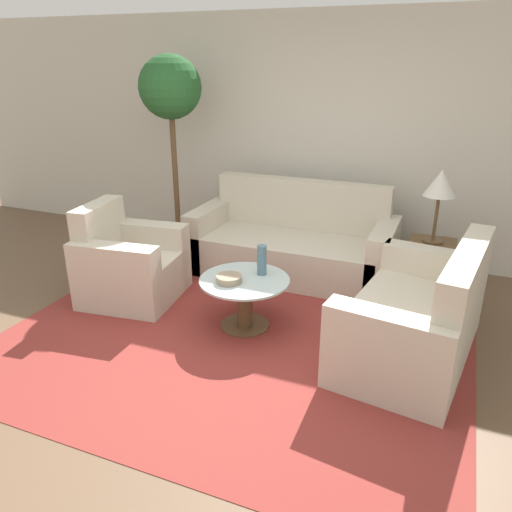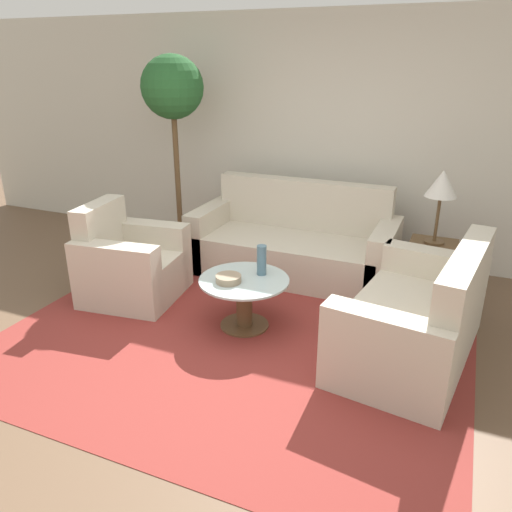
{
  "view_description": "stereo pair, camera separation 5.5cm",
  "coord_description": "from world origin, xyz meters",
  "px_view_note": "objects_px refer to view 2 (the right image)",
  "views": [
    {
      "loc": [
        1.45,
        -2.74,
        2.13
      ],
      "look_at": [
        -0.05,
        0.92,
        0.55
      ],
      "focal_mm": 35.0,
      "sensor_mm": 36.0,
      "label": 1
    },
    {
      "loc": [
        1.5,
        -2.72,
        2.13
      ],
      "look_at": [
        -0.05,
        0.92,
        0.55
      ],
      "focal_mm": 35.0,
      "sensor_mm": 36.0,
      "label": 2
    }
  ],
  "objects_px": {
    "sofa_main": "(295,245)",
    "bowl": "(228,279)",
    "coffee_table": "(244,296)",
    "vase": "(262,260)",
    "table_lamp": "(442,187)",
    "potted_plant": "(173,108)",
    "loveseat": "(421,323)",
    "armchair": "(128,266)"
  },
  "relations": [
    {
      "from": "sofa_main",
      "to": "bowl",
      "type": "relative_size",
      "value": 9.93
    },
    {
      "from": "loveseat",
      "to": "vase",
      "type": "height_order",
      "value": "loveseat"
    },
    {
      "from": "bowl",
      "to": "loveseat",
      "type": "bearing_deg",
      "value": 6.97
    },
    {
      "from": "sofa_main",
      "to": "vase",
      "type": "xyz_separation_m",
      "value": [
        0.09,
        -1.14,
        0.27
      ]
    },
    {
      "from": "sofa_main",
      "to": "bowl",
      "type": "bearing_deg",
      "value": -93.96
    },
    {
      "from": "loveseat",
      "to": "vase",
      "type": "xyz_separation_m",
      "value": [
        -1.31,
        0.06,
        0.27
      ]
    },
    {
      "from": "potted_plant",
      "to": "armchair",
      "type": "bearing_deg",
      "value": -82.8
    },
    {
      "from": "armchair",
      "to": "coffee_table",
      "type": "xyz_separation_m",
      "value": [
        1.25,
        -0.11,
        -0.02
      ]
    },
    {
      "from": "potted_plant",
      "to": "vase",
      "type": "xyz_separation_m",
      "value": [
        1.49,
        -1.16,
        -1.07
      ]
    },
    {
      "from": "bowl",
      "to": "table_lamp",
      "type": "bearing_deg",
      "value": 42.55
    },
    {
      "from": "table_lamp",
      "to": "potted_plant",
      "type": "xyz_separation_m",
      "value": [
        -2.77,
        0.06,
        0.57
      ]
    },
    {
      "from": "coffee_table",
      "to": "potted_plant",
      "type": "relative_size",
      "value": 0.34
    },
    {
      "from": "vase",
      "to": "bowl",
      "type": "height_order",
      "value": "vase"
    },
    {
      "from": "table_lamp",
      "to": "potted_plant",
      "type": "relative_size",
      "value": 0.31
    },
    {
      "from": "armchair",
      "to": "potted_plant",
      "type": "xyz_separation_m",
      "value": [
        -0.15,
        1.19,
        1.34
      ]
    },
    {
      "from": "table_lamp",
      "to": "vase",
      "type": "bearing_deg",
      "value": -139.36
    },
    {
      "from": "coffee_table",
      "to": "potted_plant",
      "type": "bearing_deg",
      "value": 137.0
    },
    {
      "from": "potted_plant",
      "to": "table_lamp",
      "type": "bearing_deg",
      "value": -1.34
    },
    {
      "from": "sofa_main",
      "to": "vase",
      "type": "relative_size",
      "value": 8.09
    },
    {
      "from": "loveseat",
      "to": "table_lamp",
      "type": "bearing_deg",
      "value": -170.21
    },
    {
      "from": "coffee_table",
      "to": "vase",
      "type": "xyz_separation_m",
      "value": [
        0.1,
        0.15,
        0.28
      ]
    },
    {
      "from": "potted_plant",
      "to": "vase",
      "type": "relative_size",
      "value": 8.48
    },
    {
      "from": "armchair",
      "to": "table_lamp",
      "type": "xyz_separation_m",
      "value": [
        2.62,
        1.13,
        0.77
      ]
    },
    {
      "from": "armchair",
      "to": "potted_plant",
      "type": "relative_size",
      "value": 0.43
    },
    {
      "from": "sofa_main",
      "to": "armchair",
      "type": "xyz_separation_m",
      "value": [
        -1.25,
        -1.17,
        0.0
      ]
    },
    {
      "from": "sofa_main",
      "to": "coffee_table",
      "type": "distance_m",
      "value": 1.28
    },
    {
      "from": "armchair",
      "to": "coffee_table",
      "type": "bearing_deg",
      "value": -102.1
    },
    {
      "from": "bowl",
      "to": "armchair",
      "type": "bearing_deg",
      "value": 169.47
    },
    {
      "from": "table_lamp",
      "to": "vase",
      "type": "distance_m",
      "value": 1.75
    },
    {
      "from": "potted_plant",
      "to": "vase",
      "type": "bearing_deg",
      "value": -37.79
    },
    {
      "from": "coffee_table",
      "to": "table_lamp",
      "type": "xyz_separation_m",
      "value": [
        1.37,
        1.24,
        0.78
      ]
    },
    {
      "from": "vase",
      "to": "bowl",
      "type": "bearing_deg",
      "value": -127.03
    },
    {
      "from": "coffee_table",
      "to": "bowl",
      "type": "xyz_separation_m",
      "value": [
        -0.09,
        -0.1,
        0.18
      ]
    },
    {
      "from": "coffee_table",
      "to": "vase",
      "type": "distance_m",
      "value": 0.33
    },
    {
      "from": "loveseat",
      "to": "bowl",
      "type": "relative_size",
      "value": 7.66
    },
    {
      "from": "potted_plant",
      "to": "coffee_table",
      "type": "bearing_deg",
      "value": -43.0
    },
    {
      "from": "table_lamp",
      "to": "bowl",
      "type": "xyz_separation_m",
      "value": [
        -1.46,
        -1.34,
        -0.6
      ]
    },
    {
      "from": "loveseat",
      "to": "bowl",
      "type": "bearing_deg",
      "value": -74.94
    },
    {
      "from": "loveseat",
      "to": "bowl",
      "type": "height_order",
      "value": "loveseat"
    },
    {
      "from": "loveseat",
      "to": "armchair",
      "type": "bearing_deg",
      "value": -82.6
    },
    {
      "from": "sofa_main",
      "to": "table_lamp",
      "type": "bearing_deg",
      "value": -1.75
    },
    {
      "from": "sofa_main",
      "to": "loveseat",
      "type": "distance_m",
      "value": 1.84
    }
  ]
}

